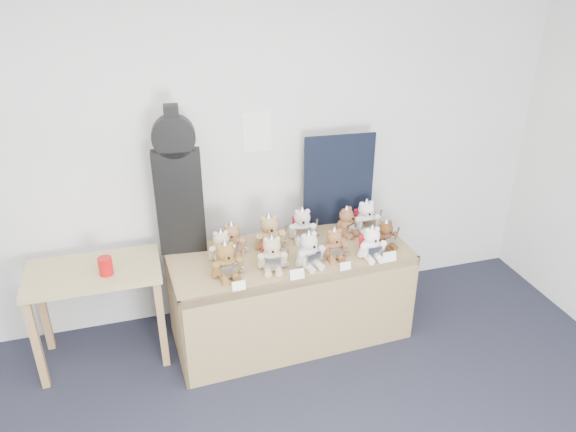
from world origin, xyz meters
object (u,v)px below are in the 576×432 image
object	(u,v)px
side_table	(95,285)
teddy_front_right	(334,245)
teddy_back_centre_left	(269,234)
teddy_back_far_left	(232,240)
teddy_front_far_right	(372,244)
guitar_case	(178,184)
teddy_back_right	(347,223)
teddy_front_centre	(309,251)
teddy_back_centre_right	(302,226)
red_cup	(106,266)
teddy_back_end	(366,218)
teddy_front_far_left	(226,261)
display_table	(293,276)
teddy_back_left	(222,247)
teddy_front_left	(272,255)
teddy_front_end	(386,235)

from	to	relation	value
side_table	teddy_front_right	xyz separation A→B (m)	(1.62, -0.27, 0.20)
teddy_back_centre_left	teddy_back_far_left	distance (m)	0.27
teddy_front_far_right	guitar_case	bearing A→B (deg)	158.56
teddy_back_right	teddy_front_centre	bearing A→B (deg)	-170.33
teddy_front_far_right	teddy_back_centre_right	size ratio (longest dim) A/B	0.96
side_table	red_cup	size ratio (longest dim) A/B	7.19
teddy_front_right	teddy_back_end	bearing A→B (deg)	42.49
teddy_back_end	teddy_back_far_left	size ratio (longest dim) A/B	1.05
teddy_front_far_left	teddy_back_far_left	world-z (taller)	teddy_front_far_left
display_table	teddy_back_left	xyz separation A→B (m)	(-0.48, 0.11, 0.26)
teddy_front_right	teddy_back_left	size ratio (longest dim) A/B	0.98
side_table	teddy_back_centre_left	size ratio (longest dim) A/B	2.90
display_table	teddy_back_left	size ratio (longest dim) A/B	6.74
teddy_back_centre_right	teddy_front_far_right	bearing A→B (deg)	-35.70
teddy_back_left	side_table	bearing A→B (deg)	174.31
display_table	teddy_back_right	size ratio (longest dim) A/B	6.81
teddy_front_centre	teddy_back_left	xyz separation A→B (m)	(-0.56, 0.24, -0.01)
red_cup	teddy_front_far_right	distance (m)	1.80
red_cup	teddy_front_right	distance (m)	1.54
teddy_back_end	teddy_front_left	bearing A→B (deg)	-158.10
teddy_back_left	teddy_back_centre_right	xyz separation A→B (m)	(0.62, 0.12, 0.01)
teddy_front_right	teddy_front_end	size ratio (longest dim) A/B	1.08
teddy_back_centre_right	teddy_back_right	distance (m)	0.34
teddy_back_centre_left	red_cup	bearing A→B (deg)	-178.76
side_table	teddy_back_centre_right	world-z (taller)	teddy_back_centre_right
guitar_case	teddy_back_right	distance (m)	1.28
teddy_front_right	teddy_front_end	xyz separation A→B (m)	(0.41, 0.04, -0.01)
teddy_back_end	teddy_back_right	bearing A→B (deg)	-173.97
teddy_front_right	teddy_back_centre_left	size ratio (longest dim) A/B	0.83
teddy_back_right	teddy_back_centre_left	bearing A→B (deg)	154.62
teddy_back_left	teddy_back_far_left	xyz separation A→B (m)	(0.09, 0.07, 0.00)
teddy_front_far_right	teddy_back_far_left	bearing A→B (deg)	159.42
guitar_case	teddy_front_far_left	xyz separation A→B (m)	(0.23, -0.43, -0.41)
teddy_back_centre_right	display_table	bearing A→B (deg)	-111.51
teddy_front_centre	teddy_front_right	size ratio (longest dim) A/B	1.13
teddy_back_centre_left	teddy_back_end	size ratio (longest dim) A/B	1.08
teddy_back_left	guitar_case	bearing A→B (deg)	138.21
teddy_back_left	teddy_front_centre	bearing A→B (deg)	-23.62
teddy_front_centre	teddy_front_far_right	distance (m)	0.45
side_table	teddy_front_far_left	distance (m)	0.93
red_cup	teddy_back_centre_right	xyz separation A→B (m)	(1.40, 0.13, 0.02)
display_table	teddy_back_end	bearing A→B (deg)	16.79
teddy_front_end	teddy_back_centre_left	world-z (taller)	teddy_back_centre_left
teddy_front_far_left	teddy_front_left	xyz separation A→B (m)	(0.31, 0.01, -0.00)
side_table	red_cup	world-z (taller)	red_cup
teddy_front_end	teddy_back_centre_right	xyz separation A→B (m)	(-0.54, 0.28, 0.02)
teddy_back_right	teddy_back_far_left	bearing A→B (deg)	151.97
teddy_front_end	teddy_back_far_left	size ratio (longest dim) A/B	0.87
teddy_back_end	side_table	bearing A→B (deg)	-178.76
teddy_back_centre_left	teddy_back_centre_right	size ratio (longest dim) A/B	1.10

